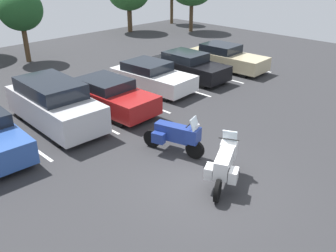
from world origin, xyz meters
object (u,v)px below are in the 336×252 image
car_silver (54,104)px  car_red (108,95)px  car_champagne (226,58)px  motorcycle_touring (225,163)px  car_black (188,66)px  car_white (152,76)px  motorcycle_second (176,135)px

car_silver → car_red: size_ratio=1.02×
car_red → car_champagne: size_ratio=0.99×
motorcycle_touring → car_black: motorcycle_touring is taller
car_silver → car_white: bearing=3.9°
motorcycle_touring → car_red: bearing=81.6°
car_silver → car_champagne: size_ratio=1.01×
motorcycle_touring → car_champagne: bearing=36.1°
motorcycle_second → car_silver: car_silver is taller
car_red → car_silver: bearing=174.9°
motorcycle_second → car_champagne: 10.76m
motorcycle_touring → car_red: (1.05, 7.06, 0.01)m
car_silver → car_black: 8.30m
car_silver → car_red: bearing=-5.1°
car_black → car_champagne: (2.96, -0.34, -0.01)m
motorcycle_touring → car_black: bearing=47.5°
motorcycle_touring → car_silver: size_ratio=0.42×
car_silver → car_black: bearing=1.8°
motorcycle_second → car_champagne: size_ratio=0.46×
motorcycle_second → car_red: size_ratio=0.47×
motorcycle_touring → car_black: 10.23m
car_white → car_black: (2.67, -0.12, 0.02)m
car_silver → car_white: car_silver is taller
car_champagne → motorcycle_second: bearing=-152.8°
car_red → car_white: 3.26m
motorcycle_second → car_champagne: bearing=27.2°
car_silver → car_white: size_ratio=1.11×
car_red → car_champagne: 8.83m
car_red → car_black: bearing=4.7°
car_white → car_black: size_ratio=0.99×
car_red → car_white: car_red is taller
motorcycle_second → car_silver: 5.28m
motorcycle_touring → car_silver: car_silver is taller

